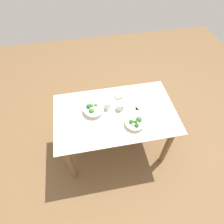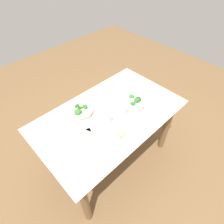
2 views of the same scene
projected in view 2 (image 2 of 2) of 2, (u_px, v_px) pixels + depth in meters
The scene contains 12 objects.
ground_plane at pixel (110, 158), 2.28m from camera, with size 6.00×6.00×0.00m, color brown.
dining_table at pixel (110, 124), 1.82m from camera, with size 1.39×0.84×0.78m.
broccoli_bowl_far at pixel (133, 103), 1.77m from camera, with size 0.23×0.23×0.10m.
broccoli_bowl_near at pixel (81, 111), 1.71m from camera, with size 0.21×0.21×0.09m.
bread_side_plate at pixel (121, 133), 1.55m from camera, with size 0.18×0.18×0.03m.
water_glass_center at pixel (122, 112), 1.67m from camera, with size 0.07×0.07×0.10m, color silver.
water_glass_side at pixel (108, 118), 1.63m from camera, with size 0.08×0.08×0.09m, color silver.
fork_by_far_bowl at pixel (54, 132), 1.58m from camera, with size 0.10×0.04×0.00m.
fork_by_near_bowl at pixel (71, 134), 1.56m from camera, with size 0.06×0.10×0.00m.
table_knife_left at pixel (157, 96), 1.90m from camera, with size 0.19×0.01×0.00m, color #B7B7BC.
napkin_folded_upper at pixel (83, 139), 1.52m from camera, with size 0.17×0.18×0.01m, color #B1A997.
napkin_folded_lower at pixel (98, 124), 1.64m from camera, with size 0.21×0.12×0.01m, color #B1A997.
Camera 2 is at (0.81, 0.87, 2.02)m, focal length 29.76 mm.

